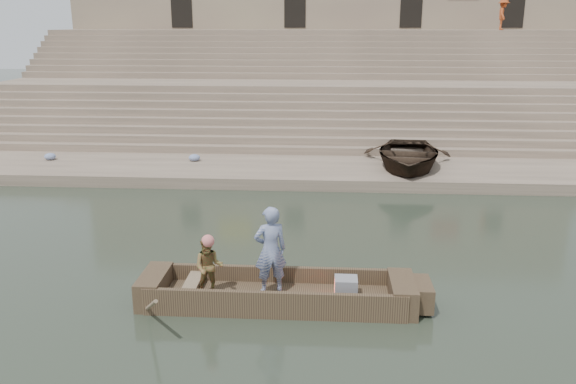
# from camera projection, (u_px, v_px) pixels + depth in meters

# --- Properties ---
(ground) EXTENTS (120.00, 120.00, 0.00)m
(ground) POSITION_uv_depth(u_px,v_px,m) (321.00, 259.00, 14.49)
(ground) COLOR #263024
(ground) RESTS_ON ground
(lower_landing) EXTENTS (32.00, 4.00, 0.40)m
(lower_landing) POSITION_uv_depth(u_px,v_px,m) (324.00, 172.00, 22.10)
(lower_landing) COLOR gray
(lower_landing) RESTS_ON ground
(mid_landing) EXTENTS (32.00, 3.00, 2.80)m
(mid_landing) POSITION_uv_depth(u_px,v_px,m) (326.00, 111.00, 28.97)
(mid_landing) COLOR gray
(mid_landing) RESTS_ON ground
(upper_landing) EXTENTS (32.00, 3.00, 5.20)m
(upper_landing) POSITION_uv_depth(u_px,v_px,m) (327.00, 75.00, 35.35)
(upper_landing) COLOR gray
(upper_landing) RESTS_ON ground
(ghat_steps) EXTENTS (32.00, 11.00, 5.20)m
(ghat_steps) POSITION_uv_depth(u_px,v_px,m) (326.00, 99.00, 30.48)
(ghat_steps) COLOR gray
(ghat_steps) RESTS_ON ground
(building_wall) EXTENTS (32.00, 5.07, 11.20)m
(building_wall) POSITION_uv_depth(u_px,v_px,m) (328.00, 23.00, 38.35)
(building_wall) COLOR #9C8969
(building_wall) RESTS_ON ground
(main_rowboat) EXTENTS (5.00, 1.30, 0.22)m
(main_rowboat) POSITION_uv_depth(u_px,v_px,m) (277.00, 299.00, 12.13)
(main_rowboat) COLOR brown
(main_rowboat) RESTS_ON ground
(rowboat_trim) EXTENTS (6.04, 2.63, 1.91)m
(rowboat_trim) POSITION_uv_depth(u_px,v_px,m) (287.00, 291.00, 12.06)
(rowboat_trim) COLOR brown
(rowboat_trim) RESTS_ON ground
(standing_man) EXTENTS (0.78, 0.64, 1.84)m
(standing_man) POSITION_uv_depth(u_px,v_px,m) (270.00, 250.00, 11.96)
(standing_man) COLOR navy
(standing_man) RESTS_ON main_rowboat
(rowing_man) EXTENTS (0.63, 0.51, 1.24)m
(rowing_man) POSITION_uv_depth(u_px,v_px,m) (209.00, 267.00, 11.89)
(rowing_man) COLOR #2B812F
(rowing_man) RESTS_ON main_rowboat
(television) EXTENTS (0.46, 0.42, 0.40)m
(television) POSITION_uv_depth(u_px,v_px,m) (345.00, 287.00, 11.96)
(television) COLOR gray
(television) RESTS_ON main_rowboat
(beached_rowboat) EXTENTS (3.93, 5.10, 0.98)m
(beached_rowboat) POSITION_uv_depth(u_px,v_px,m) (407.00, 155.00, 21.83)
(beached_rowboat) COLOR #2D2116
(beached_rowboat) RESTS_ON lower_landing
(pedestrian) EXTENTS (0.85, 1.19, 1.68)m
(pedestrian) POSITION_uv_depth(u_px,v_px,m) (503.00, 14.00, 32.91)
(pedestrian) COLOR #AE441D
(pedestrian) RESTS_ON upper_landing
(cloth_bundles) EXTENTS (6.14, 0.62, 0.26)m
(cloth_bundles) POSITION_uv_depth(u_px,v_px,m) (122.00, 157.00, 23.06)
(cloth_bundles) COLOR #3F5999
(cloth_bundles) RESTS_ON lower_landing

